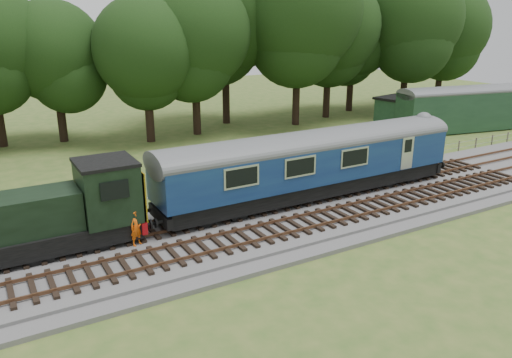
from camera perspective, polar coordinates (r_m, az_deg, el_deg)
ground at (r=25.45m, az=1.26°, el=-5.19°), size 120.00×120.00×0.00m
ballast at (r=25.38m, az=1.26°, el=-4.83°), size 70.00×7.00×0.35m
track_north at (r=26.41m, az=-0.31°, el=-3.33°), size 67.20×2.40×0.21m
track_south at (r=24.05m, az=3.25°, el=-5.58°), size 67.20×2.40×0.21m
fence at (r=29.12m, az=-3.33°, el=-2.16°), size 64.00×0.12×1.00m
tree_line at (r=44.84m, az=-13.50°, el=4.59°), size 70.00×8.00×18.00m
dmu_railcar at (r=27.67m, az=6.47°, el=2.35°), size 18.05×2.86×3.88m
shunter_loco at (r=22.93m, az=-23.02°, el=-4.05°), size 8.91×2.60×3.38m
worker at (r=22.73m, az=-13.54°, el=-5.41°), size 0.71×0.60×1.67m
parked_coach at (r=50.73m, az=23.94°, el=7.69°), size 16.09×5.69×4.05m
shed at (r=48.88m, az=16.02°, el=7.28°), size 4.22×4.22×2.96m
caravan at (r=50.63m, az=20.15°, el=6.68°), size 4.36×2.38×2.06m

